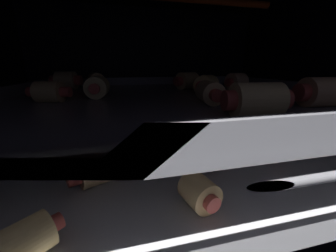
{
  "coord_description": "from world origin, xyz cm",
  "views": [
    {
      "loc": [
        -8.01,
        -29.68,
        26.42
      ],
      "look_at": [
        0.0,
        2.79,
        16.35
      ],
      "focal_mm": 21.49,
      "sensor_mm": 36.0,
      "label": 1
    }
  ],
  "objects_px": {
    "oven_rack_lower": "(172,149)",
    "pig_in_blanket_upper_2": "(236,82)",
    "pig_in_blanket_lower_0": "(268,148)",
    "baking_tray_upper": "(172,98)",
    "pig_in_blanket_upper_3": "(256,100)",
    "pig_in_blanket_lower_6": "(198,157)",
    "oven_rack_upper": "(172,104)",
    "pig_in_blanket_lower_1": "(83,128)",
    "pig_in_blanket_lower_5": "(80,146)",
    "pig_in_blanket_upper_5": "(49,92)",
    "pig_in_blanket_lower_7": "(20,243)",
    "baking_tray_lower": "(172,145)",
    "pig_in_blanket_lower_3": "(199,192)",
    "pig_in_blanket_upper_8": "(319,92)",
    "pig_in_blanket_upper_7": "(207,85)",
    "pig_in_blanket_upper_9": "(210,93)",
    "pig_in_blanket_upper_4": "(96,80)",
    "pig_in_blanket_upper_10": "(208,83)",
    "pig_in_blanket_upper_1": "(187,81)",
    "pig_in_blanket_lower_4": "(97,170)",
    "pig_in_blanket_upper_6": "(97,87)",
    "pig_in_blanket_upper_11": "(66,80)",
    "pig_in_blanket_upper_0": "(187,79)",
    "pig_in_blanket_lower_2": "(161,142)"
  },
  "relations": [
    {
      "from": "pig_in_blanket_upper_1",
      "to": "pig_in_blanket_upper_7",
      "type": "height_order",
      "value": "pig_in_blanket_upper_1"
    },
    {
      "from": "pig_in_blanket_lower_3",
      "to": "pig_in_blanket_lower_5",
      "type": "height_order",
      "value": "pig_in_blanket_lower_3"
    },
    {
      "from": "pig_in_blanket_lower_6",
      "to": "pig_in_blanket_upper_2",
      "type": "height_order",
      "value": "pig_in_blanket_upper_2"
    },
    {
      "from": "baking_tray_upper",
      "to": "pig_in_blanket_upper_1",
      "type": "xyz_separation_m",
      "value": [
        0.05,
        0.08,
        0.02
      ]
    },
    {
      "from": "pig_in_blanket_upper_3",
      "to": "pig_in_blanket_upper_7",
      "type": "bearing_deg",
      "value": 83.07
    },
    {
      "from": "pig_in_blanket_lower_4",
      "to": "oven_rack_upper",
      "type": "xyz_separation_m",
      "value": [
        0.11,
        0.09,
        0.05
      ]
    },
    {
      "from": "oven_rack_upper",
      "to": "pig_in_blanket_upper_4",
      "type": "relative_size",
      "value": 9.82
    },
    {
      "from": "pig_in_blanket_lower_5",
      "to": "pig_in_blanket_upper_5",
      "type": "xyz_separation_m",
      "value": [
        -0.02,
        -0.01,
        0.08
      ]
    },
    {
      "from": "pig_in_blanket_lower_0",
      "to": "baking_tray_upper",
      "type": "xyz_separation_m",
      "value": [
        -0.11,
        0.08,
        0.06
      ]
    },
    {
      "from": "pig_in_blanket_upper_2",
      "to": "pig_in_blanket_upper_8",
      "type": "distance_m",
      "value": 0.15
    },
    {
      "from": "pig_in_blanket_upper_3",
      "to": "pig_in_blanket_upper_8",
      "type": "bearing_deg",
      "value": 13.79
    },
    {
      "from": "oven_rack_upper",
      "to": "pig_in_blanket_upper_8",
      "type": "distance_m",
      "value": 0.18
    },
    {
      "from": "oven_rack_lower",
      "to": "pig_in_blanket_upper_6",
      "type": "xyz_separation_m",
      "value": [
        -0.11,
        0.01,
        0.1
      ]
    },
    {
      "from": "pig_in_blanket_lower_6",
      "to": "oven_rack_upper",
      "type": "distance_m",
      "value": 0.1
    },
    {
      "from": "oven_rack_lower",
      "to": "pig_in_blanket_upper_2",
      "type": "bearing_deg",
      "value": 14.76
    },
    {
      "from": "pig_in_blanket_lower_6",
      "to": "pig_in_blanket_upper_5",
      "type": "height_order",
      "value": "pig_in_blanket_upper_5"
    },
    {
      "from": "pig_in_blanket_upper_4",
      "to": "pig_in_blanket_upper_10",
      "type": "distance_m",
      "value": 0.23
    },
    {
      "from": "pig_in_blanket_upper_9",
      "to": "pig_in_blanket_upper_11",
      "type": "bearing_deg",
      "value": 133.94
    },
    {
      "from": "pig_in_blanket_lower_0",
      "to": "pig_in_blanket_upper_3",
      "type": "bearing_deg",
      "value": -141.11
    },
    {
      "from": "pig_in_blanket_lower_3",
      "to": "pig_in_blanket_upper_3",
      "type": "height_order",
      "value": "pig_in_blanket_upper_3"
    },
    {
      "from": "pig_in_blanket_upper_4",
      "to": "pig_in_blanket_upper_2",
      "type": "bearing_deg",
      "value": -24.28
    },
    {
      "from": "pig_in_blanket_lower_4",
      "to": "pig_in_blanket_upper_0",
      "type": "bearing_deg",
      "value": 53.6
    },
    {
      "from": "pig_in_blanket_upper_9",
      "to": "pig_in_blanket_upper_3",
      "type": "bearing_deg",
      "value": -80.72
    },
    {
      "from": "oven_rack_lower",
      "to": "oven_rack_upper",
      "type": "bearing_deg",
      "value": -90.0
    },
    {
      "from": "oven_rack_upper",
      "to": "pig_in_blanket_lower_6",
      "type": "bearing_deg",
      "value": -83.42
    },
    {
      "from": "baking_tray_lower",
      "to": "pig_in_blanket_upper_3",
      "type": "height_order",
      "value": "pig_in_blanket_upper_3"
    },
    {
      "from": "pig_in_blanket_upper_1",
      "to": "pig_in_blanket_upper_9",
      "type": "height_order",
      "value": "pig_in_blanket_upper_1"
    },
    {
      "from": "pig_in_blanket_upper_2",
      "to": "pig_in_blanket_upper_11",
      "type": "xyz_separation_m",
      "value": [
        -0.3,
        0.1,
        0.0
      ]
    },
    {
      "from": "pig_in_blanket_upper_2",
      "to": "pig_in_blanket_upper_3",
      "type": "bearing_deg",
      "value": -117.12
    },
    {
      "from": "pig_in_blanket_upper_9",
      "to": "pig_in_blanket_upper_11",
      "type": "distance_m",
      "value": 0.29
    },
    {
      "from": "baking_tray_lower",
      "to": "pig_in_blanket_lower_0",
      "type": "relative_size",
      "value": 9.95
    },
    {
      "from": "pig_in_blanket_lower_1",
      "to": "pig_in_blanket_lower_5",
      "type": "bearing_deg",
      "value": -83.86
    },
    {
      "from": "pig_in_blanket_upper_7",
      "to": "pig_in_blanket_lower_3",
      "type": "bearing_deg",
      "value": -114.99
    },
    {
      "from": "pig_in_blanket_upper_5",
      "to": "pig_in_blanket_upper_10",
      "type": "distance_m",
      "value": 0.25
    },
    {
      "from": "pig_in_blanket_lower_7",
      "to": "oven_rack_lower",
      "type": "bearing_deg",
      "value": 49.85
    },
    {
      "from": "pig_in_blanket_upper_9",
      "to": "pig_in_blanket_upper_6",
      "type": "bearing_deg",
      "value": 148.77
    },
    {
      "from": "pig_in_blanket_upper_5",
      "to": "pig_in_blanket_upper_7",
      "type": "xyz_separation_m",
      "value": [
        0.22,
        0.02,
        0.0
      ]
    },
    {
      "from": "pig_in_blanket_lower_2",
      "to": "baking_tray_upper",
      "type": "bearing_deg",
      "value": 47.24
    },
    {
      "from": "pig_in_blanket_upper_2",
      "to": "pig_in_blanket_upper_7",
      "type": "height_order",
      "value": "pig_in_blanket_upper_2"
    },
    {
      "from": "pig_in_blanket_lower_1",
      "to": "pig_in_blanket_upper_8",
      "type": "height_order",
      "value": "pig_in_blanket_upper_8"
    },
    {
      "from": "pig_in_blanket_lower_3",
      "to": "pig_in_blanket_upper_8",
      "type": "height_order",
      "value": "pig_in_blanket_upper_8"
    },
    {
      "from": "baking_tray_lower",
      "to": "pig_in_blanket_upper_10",
      "type": "height_order",
      "value": "pig_in_blanket_upper_10"
    },
    {
      "from": "baking_tray_upper",
      "to": "pig_in_blanket_upper_5",
      "type": "height_order",
      "value": "pig_in_blanket_upper_5"
    },
    {
      "from": "baking_tray_lower",
      "to": "oven_rack_upper",
      "type": "bearing_deg",
      "value": 90.0
    },
    {
      "from": "pig_in_blanket_lower_5",
      "to": "baking_tray_lower",
      "type": "bearing_deg",
      "value": 3.18
    },
    {
      "from": "pig_in_blanket_upper_2",
      "to": "pig_in_blanket_upper_11",
      "type": "height_order",
      "value": "pig_in_blanket_upper_11"
    },
    {
      "from": "pig_in_blanket_lower_5",
      "to": "pig_in_blanket_upper_2",
      "type": "relative_size",
      "value": 1.09
    },
    {
      "from": "baking_tray_lower",
      "to": "pig_in_blanket_lower_5",
      "type": "height_order",
      "value": "pig_in_blanket_lower_5"
    },
    {
      "from": "oven_rack_lower",
      "to": "pig_in_blanket_upper_5",
      "type": "xyz_separation_m",
      "value": [
        -0.16,
        -0.02,
        0.1
      ]
    },
    {
      "from": "pig_in_blanket_lower_4",
      "to": "pig_in_blanket_lower_5",
      "type": "xyz_separation_m",
      "value": [
        -0.03,
        0.08,
        -0.0
      ]
    }
  ]
}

